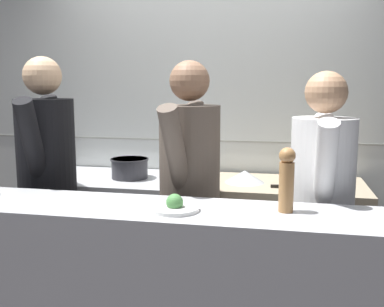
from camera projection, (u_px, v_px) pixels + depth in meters
The scene contains 11 objects.
wall_back_tiled at pixel (211, 121), 3.56m from camera, with size 8.00×0.06×2.60m.
oven_range at pixel (125, 235), 3.42m from camera, with size 1.17×0.71×0.90m.
prep_counter at pixel (282, 246), 3.19m from camera, with size 1.12×0.65×0.91m.
stock_pot at pixel (130, 168), 3.32m from camera, with size 0.28×0.28×0.15m.
mixing_bowl_steel at pixel (245, 176), 3.15m from camera, with size 0.28×0.28×0.08m.
chefs_knife at pixel (295, 187), 2.97m from camera, with size 0.39×0.06×0.02m.
plated_dish_appetiser at pixel (175, 206), 2.03m from camera, with size 0.22×0.22×0.08m.
pepper_mill at pixel (287, 178), 1.99m from camera, with size 0.07×0.07×0.29m.
chef_head_cook at pixel (48, 183), 2.82m from camera, with size 0.42×0.77×1.76m.
chef_sous at pixel (190, 194), 2.61m from camera, with size 0.40×0.76×1.72m.
chef_line at pixel (321, 210), 2.41m from camera, with size 0.35×0.72×1.66m.
Camera 1 is at (0.57, -2.14, 1.59)m, focal length 42.00 mm.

